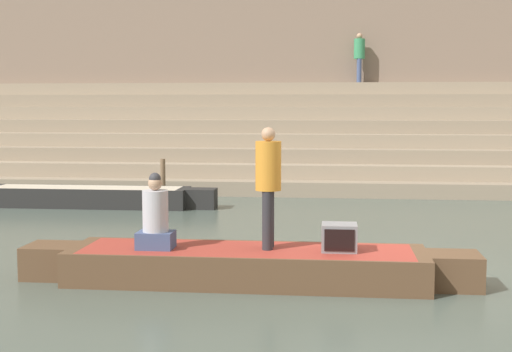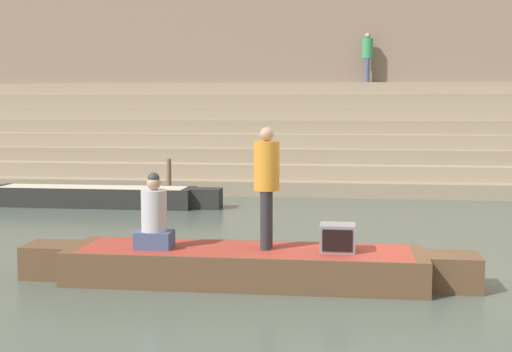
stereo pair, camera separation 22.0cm
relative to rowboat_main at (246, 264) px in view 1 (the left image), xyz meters
name	(u,v)px [view 1 (the left image)]	position (x,y,z in m)	size (l,w,h in m)	color
ground_plane	(387,273)	(1.99, 0.75, -0.25)	(120.00, 120.00, 0.00)	#47544C
ghat_steps	(360,148)	(1.99, 12.75, 0.89)	(36.00, 5.46, 3.21)	gray
back_wall	(359,60)	(1.99, 15.28, 3.76)	(34.20, 1.28, 8.07)	#7F6B5B
rowboat_main	(246,264)	(0.00, 0.00, 0.00)	(6.35, 1.39, 0.47)	brown
person_standing	(268,179)	(0.30, 0.08, 1.19)	(0.36, 0.36, 1.69)	#28282D
person_rowing	(155,219)	(-1.26, -0.11, 0.64)	(0.50, 0.39, 1.06)	#3D4C75
tv_set	(339,237)	(1.28, 0.01, 0.41)	(0.48, 0.44, 0.37)	slate
moored_boat_shore	(87,196)	(-4.78, 6.98, 0.00)	(6.34, 1.01, 0.48)	black
mooring_post	(163,180)	(-3.19, 8.19, 0.29)	(0.13, 0.13, 1.09)	brown
person_on_steps	(359,54)	(1.98, 14.35, 3.89)	(0.36, 0.36, 1.62)	#3D4C75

